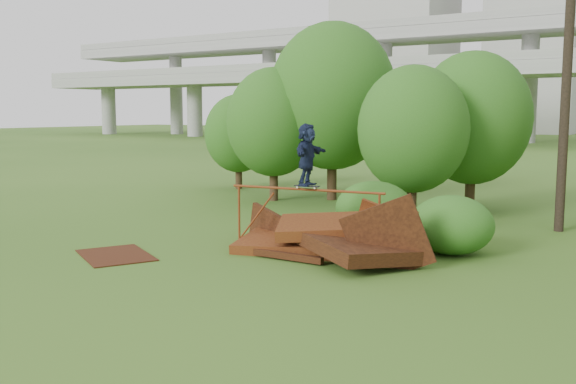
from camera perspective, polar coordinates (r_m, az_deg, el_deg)
The scene contains 16 objects.
ground at distance 14.37m, azimuth -1.63°, elevation -7.40°, with size 240.00×240.00×0.00m, color #2D5116.
scrap_pile at distance 16.32m, azimuth 3.74°, elevation -4.15°, with size 5.94×3.72×2.22m.
grind_rail at distance 16.55m, azimuth 1.59°, elevation -0.90°, with size 4.20×0.65×1.65m.
skateboard at distance 16.48m, azimuth 1.70°, elevation 0.52°, with size 0.69×0.27×0.07m.
skater at distance 16.41m, azimuth 1.71°, elevation 3.34°, with size 1.48×0.47×1.60m, color #161E39.
flat_plate at distance 16.81m, azimuth -15.06°, elevation -5.45°, with size 2.18×1.56×0.03m, color #3A1A0C.
tree_0 at distance 25.98m, azimuth -1.29°, elevation 6.22°, with size 3.82×3.82×5.39m.
tree_1 at distance 26.26m, azimuth 3.98°, elevation 8.47°, with size 5.18×5.18×7.20m.
tree_2 at distance 21.49m, azimuth 11.06°, elevation 5.49°, with size 3.65×3.65×5.14m.
tree_3 at distance 24.10m, azimuth 16.08°, elevation 6.32°, with size 4.16×4.16×5.78m.
tree_6 at distance 30.08m, azimuth -4.43°, elevation 5.20°, with size 3.16×3.16×4.41m.
shrub_left at distance 18.96m, azimuth 7.66°, elevation -1.43°, with size 2.31×2.13×1.60m, color #285516.
shrub_right at distance 16.80m, azimuth 14.34°, elevation -2.85°, with size 2.14×1.96×1.51m, color #285516.
utility_pole at distance 20.92m, azimuth 23.57°, elevation 9.99°, with size 1.40×0.28×9.57m.
building_left at distance 116.77m, azimuth 9.56°, elevation 13.91°, with size 18.00×16.00×35.00m, color #9E9E99.
building_right at distance 116.43m, azimuth 21.15°, elevation 11.82°, with size 14.00×14.00×28.00m, color #9E9E99.
Camera 1 is at (7.84, -11.49, 3.62)m, focal length 40.00 mm.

